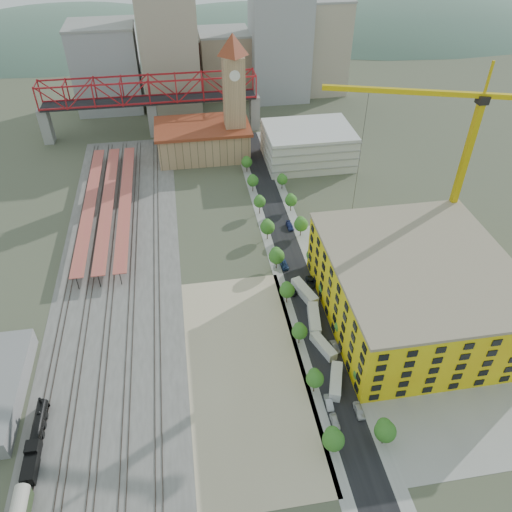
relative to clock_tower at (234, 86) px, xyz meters
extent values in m
plane|color=#474C38|center=(-8.00, -79.99, -28.70)|extent=(400.00, 400.00, 0.00)
cube|color=#605E59|center=(-44.00, -62.49, -28.67)|extent=(36.00, 165.00, 0.06)
cube|color=tan|center=(-12.00, -111.49, -28.67)|extent=(28.00, 67.00, 0.06)
cube|color=black|center=(8.00, -64.99, -28.67)|extent=(12.00, 170.00, 0.06)
cube|color=gray|center=(2.50, -64.99, -28.68)|extent=(3.00, 170.00, 0.04)
cube|color=gray|center=(13.50, -64.99, -28.68)|extent=(3.00, 170.00, 0.04)
cube|color=gray|center=(37.00, -99.99, -28.67)|extent=(50.00, 90.00, 0.06)
cube|color=#382B23|center=(-58.72, -62.49, -28.55)|extent=(0.12, 160.00, 0.18)
cube|color=#382B23|center=(-57.28, -62.49, -28.55)|extent=(0.12, 160.00, 0.18)
cube|color=#382B23|center=(-52.72, -62.49, -28.55)|extent=(0.12, 160.00, 0.18)
cube|color=#382B23|center=(-51.28, -62.49, -28.55)|extent=(0.12, 160.00, 0.18)
cube|color=#382B23|center=(-46.72, -62.49, -28.55)|extent=(0.12, 160.00, 0.18)
cube|color=#382B23|center=(-45.28, -62.49, -28.55)|extent=(0.12, 160.00, 0.18)
cube|color=#382B23|center=(-40.72, -62.49, -28.55)|extent=(0.12, 160.00, 0.18)
cube|color=#382B23|center=(-39.28, -62.49, -28.55)|extent=(0.12, 160.00, 0.18)
cube|color=#382B23|center=(-33.72, -62.49, -28.55)|extent=(0.12, 160.00, 0.18)
cube|color=#382B23|center=(-32.28, -62.49, -28.55)|extent=(0.12, 160.00, 0.18)
cube|color=#B44645|center=(-55.00, -34.99, -24.70)|extent=(4.00, 80.00, 0.25)
cylinder|color=black|center=(-55.00, -34.99, -26.70)|extent=(0.24, 0.24, 4.00)
cube|color=#B44645|center=(-49.00, -34.99, -24.70)|extent=(4.00, 80.00, 0.25)
cylinder|color=black|center=(-49.00, -34.99, -26.70)|extent=(0.24, 0.24, 4.00)
cube|color=#B44645|center=(-43.00, -34.99, -24.70)|extent=(4.00, 80.00, 0.25)
cylinder|color=black|center=(-43.00, -34.99, -26.70)|extent=(0.24, 0.24, 4.00)
cube|color=tan|center=(-13.00, 2.01, -22.70)|extent=(36.00, 22.00, 12.00)
cube|color=maroon|center=(-13.00, 2.01, -16.20)|extent=(38.00, 24.00, 1.20)
cube|color=tan|center=(0.00, 0.01, -8.70)|extent=(8.00, 8.00, 40.00)
pyramid|color=maroon|center=(0.00, 0.01, 19.30)|extent=(12.00, 12.00, 8.00)
cylinder|color=white|center=(0.00, -4.09, 5.30)|extent=(4.00, 0.30, 4.00)
cube|color=silver|center=(28.00, -9.99, -21.70)|extent=(34.00, 26.00, 14.00)
cube|color=gray|center=(-78.00, 25.01, -21.20)|extent=(4.00, 6.00, 15.00)
cube|color=gray|center=(12.00, 25.01, -21.20)|extent=(4.00, 6.00, 15.00)
cube|color=gray|center=(-33.00, 25.01, -21.20)|extent=(4.00, 6.00, 15.00)
cube|color=black|center=(-33.00, 25.01, -13.20)|extent=(90.00, 9.00, 1.00)
cube|color=#F1F714|center=(34.00, -99.99, -19.70)|extent=(44.00, 50.00, 18.00)
cube|color=gray|center=(34.00, -99.99, -10.30)|extent=(44.60, 50.60, 0.80)
cube|color=#9EA0A3|center=(-53.00, 60.01, -9.70)|extent=(30.00, 25.00, 38.00)
cube|color=#B2A58C|center=(-23.00, 55.01, -2.70)|extent=(26.00, 22.00, 52.00)
cube|color=gray|center=(4.00, 70.01, -13.70)|extent=(24.00, 24.00, 30.00)
cube|color=#9EA0A3|center=(30.00, 60.01, 1.30)|extent=(28.00, 22.00, 60.00)
cube|color=#B2A58C|center=(54.00, 65.01, -6.70)|extent=(22.00, 20.00, 44.00)
cube|color=brown|center=(-10.00, 80.01, -15.70)|extent=(20.00, 20.00, 26.00)
ellipsoid|color=#4C6B59|center=(-88.00, 180.01, -96.70)|extent=(396.00, 216.00, 180.00)
ellipsoid|color=#4C6B59|center=(32.00, 180.01, -120.70)|extent=(484.00, 264.00, 220.00)
ellipsoid|color=#4C6B59|center=(152.00, 180.01, -98.70)|extent=(418.00, 228.00, 190.00)
cylinder|color=black|center=(-58.00, -120.10, -26.46)|extent=(2.33, 11.16, 2.33)
cube|color=black|center=(-58.00, -126.14, -26.28)|extent=(2.61, 2.79, 2.98)
cylinder|color=black|center=(-58.00, -115.44, -24.79)|extent=(0.65, 0.65, 1.49)
sphere|color=black|center=(-58.00, -118.23, -25.25)|extent=(0.93, 0.93, 0.93)
cone|color=black|center=(-58.00, -113.77, -27.86)|extent=(2.42, 1.49, 2.42)
cube|color=black|center=(-58.00, -130.33, -26.84)|extent=(2.61, 5.58, 2.61)
cube|color=gold|center=(54.23, -75.45, -4.76)|extent=(1.70, 1.70, 47.88)
cube|color=black|center=(54.23, -75.45, 20.25)|extent=(2.66, 2.66, 2.13)
cube|color=gold|center=(34.95, -69.37, 21.31)|extent=(38.94, 13.38, 1.28)
cube|color=gold|center=(60.32, -77.37, 21.31)|extent=(12.56, 5.06, 1.28)
cube|color=gold|center=(54.23, -75.45, 25.56)|extent=(0.53, 0.53, 8.51)
cube|color=silver|center=(8.00, -118.95, -27.35)|extent=(5.72, 10.11, 2.68)
cube|color=silver|center=(8.00, -108.02, -27.49)|extent=(5.15, 9.11, 2.42)
cube|color=silver|center=(8.00, -98.77, -27.27)|extent=(4.39, 10.73, 2.85)
cube|color=silver|center=(8.00, -88.07, -27.28)|extent=(5.87, 10.72, 2.84)
imported|color=silver|center=(5.00, -128.81, -27.99)|extent=(1.74, 4.19, 1.42)
imported|color=#A8AAAE|center=(5.00, -123.97, -27.98)|extent=(1.68, 4.39, 1.43)
imported|color=black|center=(5.00, -86.07, -28.04)|extent=(2.52, 4.87, 1.31)
imported|color=navy|center=(5.00, -74.40, -27.94)|extent=(2.49, 5.34, 1.51)
imported|color=#BBBBBB|center=(11.00, -127.12, -27.92)|extent=(1.91, 4.60, 1.56)
imported|color=gray|center=(11.00, -108.32, -28.01)|extent=(1.82, 4.29, 1.38)
imported|color=black|center=(11.00, -83.51, -28.00)|extent=(2.75, 5.22, 1.40)
imported|color=navy|center=(11.00, -55.10, -27.99)|extent=(2.11, 4.92, 1.41)
camera|label=1|loc=(-21.98, -187.47, 67.74)|focal=35.00mm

